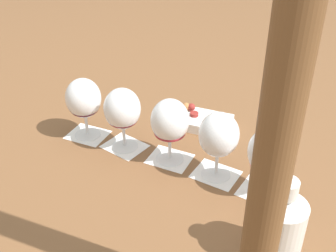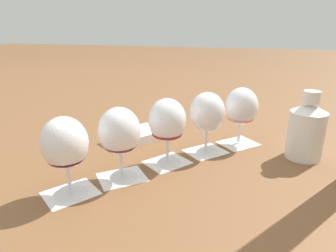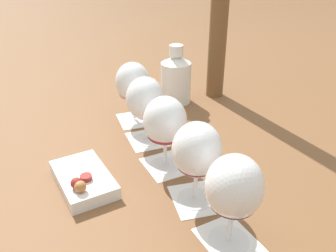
# 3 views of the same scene
# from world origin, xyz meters

# --- Properties ---
(ground_plane) EXTENTS (8.00, 8.00, 0.00)m
(ground_plane) POSITION_xyz_m (0.00, 0.00, 0.00)
(ground_plane) COLOR brown
(tasting_card_0) EXTENTS (0.14, 0.14, 0.00)m
(tasting_card_0) POSITION_xyz_m (-0.17, -0.19, 0.00)
(tasting_card_0) COLOR white
(tasting_card_0) RESTS_ON ground_plane
(tasting_card_1) EXTENTS (0.14, 0.14, 0.00)m
(tasting_card_1) POSITION_xyz_m (-0.08, -0.10, 0.00)
(tasting_card_1) COLOR white
(tasting_card_1) RESTS_ON ground_plane
(tasting_card_2) EXTENTS (0.14, 0.14, 0.00)m
(tasting_card_2) POSITION_xyz_m (0.01, -0.01, 0.00)
(tasting_card_2) COLOR white
(tasting_card_2) RESTS_ON ground_plane
(tasting_card_3) EXTENTS (0.14, 0.14, 0.00)m
(tasting_card_3) POSITION_xyz_m (0.09, 0.10, 0.00)
(tasting_card_3) COLOR white
(tasting_card_3) RESTS_ON ground_plane
(tasting_card_4) EXTENTS (0.14, 0.14, 0.00)m
(tasting_card_4) POSITION_xyz_m (0.17, 0.20, 0.00)
(tasting_card_4) COLOR white
(tasting_card_4) RESTS_ON ground_plane
(wine_glass_0) EXTENTS (0.10, 0.10, 0.17)m
(wine_glass_0) POSITION_xyz_m (-0.17, -0.19, 0.11)
(wine_glass_0) COLOR white
(wine_glass_0) RESTS_ON tasting_card_0
(wine_glass_1) EXTENTS (0.10, 0.10, 0.17)m
(wine_glass_1) POSITION_xyz_m (-0.08, -0.10, 0.11)
(wine_glass_1) COLOR white
(wine_glass_1) RESTS_ON tasting_card_1
(wine_glass_2) EXTENTS (0.10, 0.10, 0.17)m
(wine_glass_2) POSITION_xyz_m (0.01, -0.01, 0.11)
(wine_glass_2) COLOR white
(wine_glass_2) RESTS_ON tasting_card_2
(wine_glass_3) EXTENTS (0.10, 0.10, 0.17)m
(wine_glass_3) POSITION_xyz_m (0.09, 0.10, 0.11)
(wine_glass_3) COLOR white
(wine_glass_3) RESTS_ON tasting_card_3
(wine_glass_4) EXTENTS (0.10, 0.10, 0.17)m
(wine_glass_4) POSITION_xyz_m (0.17, 0.20, 0.11)
(wine_glass_4) COLOR white
(wine_glass_4) RESTS_ON tasting_card_4
(ceramic_vase) EXTENTS (0.10, 0.10, 0.19)m
(ceramic_vase) POSITION_xyz_m (-0.35, -0.14, 0.08)
(ceramic_vase) COLOR white
(ceramic_vase) RESTS_ON ground_plane
(snack_dish) EXTENTS (0.18, 0.20, 0.05)m
(snack_dish) POSITION_xyz_m (0.15, -0.13, 0.02)
(snack_dish) COLOR white
(snack_dish) RESTS_ON ground_plane
(umbrella_pole) EXTENTS (0.06, 0.06, 0.84)m
(umbrella_pole) POSITION_xyz_m (-0.46, -0.04, 0.42)
(umbrella_pole) COLOR brown
(umbrella_pole) RESTS_ON ground_plane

